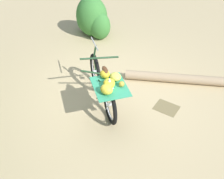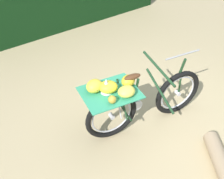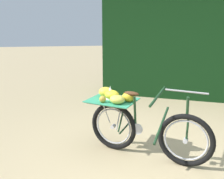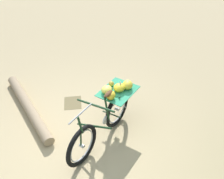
# 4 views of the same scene
# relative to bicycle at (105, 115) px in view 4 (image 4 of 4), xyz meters

# --- Properties ---
(ground_plane) EXTENTS (60.00, 60.00, 0.00)m
(ground_plane) POSITION_rel_bicycle_xyz_m (0.18, -0.32, -0.51)
(ground_plane) COLOR tan
(bicycle) EXTENTS (1.55, 1.39, 1.03)m
(bicycle) POSITION_rel_bicycle_xyz_m (0.00, 0.00, 0.00)
(bicycle) COLOR black
(bicycle) RESTS_ON ground_plane
(fallen_log) EXTENTS (2.15, 1.16, 0.20)m
(fallen_log) POSITION_rel_bicycle_xyz_m (-0.91, -1.50, -0.41)
(fallen_log) COLOR #9E8466
(fallen_log) RESTS_ON ground_plane
(leaf_litter_patch) EXTENTS (0.44, 0.36, 0.01)m
(leaf_litter_patch) POSITION_rel_bicycle_xyz_m (-1.03, -0.60, -0.51)
(leaf_litter_patch) COLOR olive
(leaf_litter_patch) RESTS_ON ground_plane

